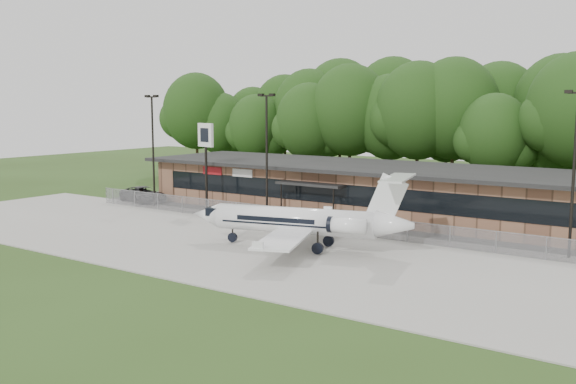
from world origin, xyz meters
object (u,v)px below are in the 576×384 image
Objects in this scene: business_jet at (303,222)px; pole_sign at (206,144)px; suv at (143,195)px; terminal at (365,189)px.

pole_sign reaches higher than business_jet.
business_jet is 25.19m from suv.
pole_sign is at bearing -82.73° from suv.
suv is at bearing -162.44° from terminal.
pole_sign is (-15.09, 7.54, 4.10)m from business_jet.
terminal is 7.47× the size of suv.
suv is 10.15m from pole_sign.
terminal is 5.28× the size of pole_sign.
pole_sign is at bearing -148.80° from terminal.
terminal reaches higher than suv.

